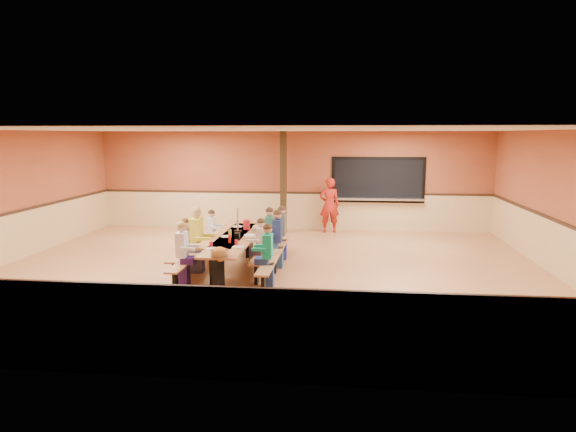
# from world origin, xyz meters

# --- Properties ---
(ground) EXTENTS (12.00, 12.00, 0.00)m
(ground) POSITION_xyz_m (0.00, 0.00, 0.00)
(ground) COLOR #A1643D
(ground) RESTS_ON ground
(room_envelope) EXTENTS (12.04, 10.04, 3.02)m
(room_envelope) POSITION_xyz_m (0.00, 0.00, 0.69)
(room_envelope) COLOR #9B4B2D
(room_envelope) RESTS_ON ground
(kitchen_pass_through) EXTENTS (2.78, 0.28, 1.38)m
(kitchen_pass_through) POSITION_xyz_m (2.60, 4.96, 1.49)
(kitchen_pass_through) COLOR black
(kitchen_pass_through) RESTS_ON ground
(structural_post) EXTENTS (0.18, 0.18, 3.00)m
(structural_post) POSITION_xyz_m (-0.20, 4.40, 1.50)
(structural_post) COLOR black
(structural_post) RESTS_ON ground
(cafeteria_table_main) EXTENTS (1.91, 3.70, 0.74)m
(cafeteria_table_main) POSITION_xyz_m (-0.67, -0.17, 0.53)
(cafeteria_table_main) COLOR #AA6C43
(cafeteria_table_main) RESTS_ON ground
(cafeteria_table_second) EXTENTS (1.91, 3.70, 0.74)m
(cafeteria_table_second) POSITION_xyz_m (-0.92, 0.56, 0.53)
(cafeteria_table_second) COLOR #AA6C43
(cafeteria_table_second) RESTS_ON ground
(seated_child_white_left) EXTENTS (0.38, 0.31, 1.24)m
(seated_child_white_left) POSITION_xyz_m (-1.50, -1.26, 0.62)
(seated_child_white_left) COLOR white
(seated_child_white_left) RESTS_ON ground
(seated_adult_yellow) EXTENTS (0.45, 0.37, 1.38)m
(seated_adult_yellow) POSITION_xyz_m (-1.50, -0.27, 0.69)
(seated_adult_yellow) COLOR yellow
(seated_adult_yellow) RESTS_ON ground
(seated_child_grey_left) EXTENTS (0.34, 0.28, 1.14)m
(seated_child_grey_left) POSITION_xyz_m (-1.50, 0.99, 0.57)
(seated_child_grey_left) COLOR silver
(seated_child_grey_left) RESTS_ON ground
(seated_child_teal_right) EXTENTS (0.37, 0.30, 1.21)m
(seated_child_teal_right) POSITION_xyz_m (0.15, -1.15, 0.60)
(seated_child_teal_right) COLOR #129B77
(seated_child_teal_right) RESTS_ON ground
(seated_child_navy_right) EXTENTS (0.40, 0.33, 1.27)m
(seated_child_navy_right) POSITION_xyz_m (0.15, 0.30, 0.63)
(seated_child_navy_right) COLOR navy
(seated_child_navy_right) RESTS_ON ground
(seated_child_char_right) EXTENTS (0.39, 0.32, 1.25)m
(seated_child_char_right) POSITION_xyz_m (0.15, 1.06, 0.62)
(seated_child_char_right) COLOR #454B50
(seated_child_char_right) RESTS_ON ground
(seated_child_purple_sec) EXTENTS (0.33, 0.27, 1.13)m
(seated_child_purple_sec) POSITION_xyz_m (-1.75, -0.24, 0.57)
(seated_child_purple_sec) COLOR #7F5174
(seated_child_purple_sec) RESTS_ON ground
(seated_child_green_sec) EXTENTS (0.39, 0.32, 1.24)m
(seated_child_green_sec) POSITION_xyz_m (-0.10, 0.82, 0.62)
(seated_child_green_sec) COLOR #2A694D
(seated_child_green_sec) RESTS_ON ground
(seated_child_tan_sec) EXTENTS (0.36, 0.29, 1.19)m
(seated_child_tan_sec) POSITION_xyz_m (-0.10, -0.40, 0.60)
(seated_child_tan_sec) COLOR beige
(seated_child_tan_sec) RESTS_ON ground
(standing_woman) EXTENTS (0.65, 0.47, 1.64)m
(standing_woman) POSITION_xyz_m (1.16, 4.55, 0.82)
(standing_woman) COLOR #AD1E13
(standing_woman) RESTS_ON ground
(punch_pitcher) EXTENTS (0.16, 0.16, 0.22)m
(punch_pitcher) POSITION_xyz_m (-0.63, 0.82, 0.85)
(punch_pitcher) COLOR red
(punch_pitcher) RESTS_ON cafeteria_table_main
(chip_bowl) EXTENTS (0.32, 0.32, 0.15)m
(chip_bowl) POSITION_xyz_m (-0.62, -1.82, 0.81)
(chip_bowl) COLOR #FFA528
(chip_bowl) RESTS_ON cafeteria_table_main
(napkin_dispenser) EXTENTS (0.10, 0.14, 0.13)m
(napkin_dispenser) POSITION_xyz_m (-0.63, -0.26, 0.80)
(napkin_dispenser) COLOR black
(napkin_dispenser) RESTS_ON cafeteria_table_main
(condiment_mustard) EXTENTS (0.06, 0.06, 0.17)m
(condiment_mustard) POSITION_xyz_m (-0.79, -0.17, 0.82)
(condiment_mustard) COLOR yellow
(condiment_mustard) RESTS_ON cafeteria_table_main
(condiment_ketchup) EXTENTS (0.06, 0.06, 0.17)m
(condiment_ketchup) POSITION_xyz_m (-0.69, -0.67, 0.82)
(condiment_ketchup) COLOR #B2140F
(condiment_ketchup) RESTS_ON cafeteria_table_main
(table_paddle) EXTENTS (0.16, 0.16, 0.56)m
(table_paddle) POSITION_xyz_m (-0.74, 0.35, 0.88)
(table_paddle) COLOR black
(table_paddle) RESTS_ON cafeteria_table_main
(place_settings) EXTENTS (0.65, 3.30, 0.11)m
(place_settings) POSITION_xyz_m (-0.67, -0.17, 0.80)
(place_settings) COLOR beige
(place_settings) RESTS_ON cafeteria_table_main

